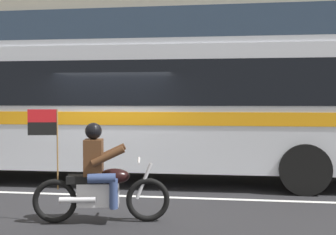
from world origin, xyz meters
TOP-DOWN VIEW (x-y plane):
  - ground_plane at (0.00, 0.00)m, footprint 60.00×60.00m
  - sidewalk_curb at (0.00, 5.10)m, footprint 28.00×3.80m
  - lane_center_stripe at (0.00, -0.60)m, footprint 26.60×0.14m
  - transit_bus at (0.59, 1.19)m, footprint 12.36×2.74m
  - motorcycle_with_rider at (0.46, -2.46)m, footprint 2.16×0.76m

SIDE VIEW (x-z plane):
  - ground_plane at x=0.00m, z-range 0.00..0.00m
  - lane_center_stripe at x=0.00m, z-range 0.00..0.01m
  - sidewalk_curb at x=0.00m, z-range 0.00..0.15m
  - motorcycle_with_rider at x=0.46m, z-range -0.22..1.55m
  - transit_bus at x=0.59m, z-range 0.27..3.49m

